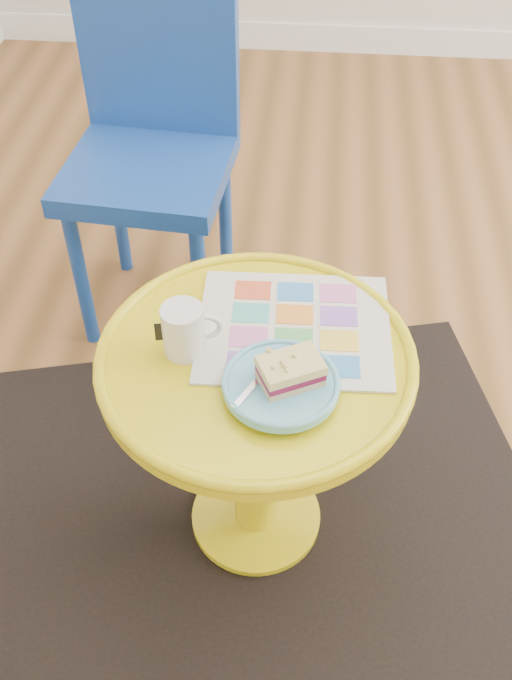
# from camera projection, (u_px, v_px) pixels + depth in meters

# --- Properties ---
(floor) EXTENTS (4.00, 4.00, 0.00)m
(floor) POSITION_uv_depth(u_px,v_px,m) (486.00, 384.00, 2.02)
(floor) COLOR brown
(floor) RESTS_ON ground
(room_walls) EXTENTS (4.00, 4.00, 4.00)m
(room_walls) POSITION_uv_depth(u_px,v_px,m) (177.00, 149.00, 2.74)
(room_walls) COLOR silver
(room_walls) RESTS_ON ground
(rug) EXTENTS (1.53, 1.39, 0.01)m
(rug) POSITION_uv_depth(u_px,v_px,m) (256.00, 518.00, 1.72)
(rug) COLOR black
(rug) RESTS_ON ground
(side_table) EXTENTS (0.57, 0.57, 0.54)m
(side_table) POSITION_uv_depth(u_px,v_px,m) (256.00, 411.00, 1.45)
(side_table) COLOR yellow
(side_table) RESTS_ON ground
(chair) EXTENTS (0.43, 0.43, 0.91)m
(chair) POSITION_uv_depth(u_px,v_px,m) (153.00, 137.00, 1.91)
(chair) COLOR #18439D
(chair) RESTS_ON ground
(newspaper) EXTENTS (0.36, 0.31, 0.01)m
(newspaper) POSITION_uv_depth(u_px,v_px,m) (294.00, 328.00, 1.39)
(newspaper) COLOR silver
(newspaper) RESTS_ON side_table
(mug) EXTENTS (0.11, 0.07, 0.10)m
(mug) POSITION_uv_depth(u_px,v_px,m) (184.00, 329.00, 1.32)
(mug) COLOR silver
(mug) RESTS_ON side_table
(plate) EXTENTS (0.20, 0.20, 0.02)m
(plate) POSITION_uv_depth(u_px,v_px,m) (281.00, 385.00, 1.27)
(plate) COLOR #63B3D3
(plate) RESTS_ON newspaper
(cake_slice) EXTENTS (0.12, 0.11, 0.05)m
(cake_slice) POSITION_uv_depth(u_px,v_px,m) (291.00, 371.00, 1.25)
(cake_slice) COLOR #D3BC8C
(cake_slice) RESTS_ON plate
(fork) EXTENTS (0.08, 0.13, 0.00)m
(fork) POSITION_uv_depth(u_px,v_px,m) (260.00, 378.00, 1.27)
(fork) COLOR silver
(fork) RESTS_ON plate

